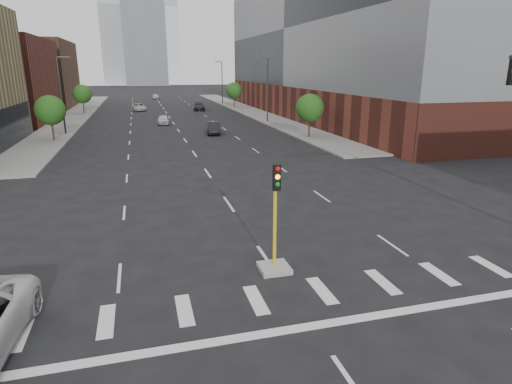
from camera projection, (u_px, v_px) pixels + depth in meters
name	position (u px, v px, depth m)	size (l,w,h in m)	color
sidewalk_left_far	(77.00, 114.00, 73.59)	(5.00, 92.00, 0.15)	gray
sidewalk_right_far	(246.00, 110.00, 81.15)	(5.00, 92.00, 0.15)	gray
building_left_far_b	(18.00, 74.00, 85.31)	(20.00, 24.00, 13.00)	brown
building_right_main	(354.00, 47.00, 68.76)	(24.00, 70.00, 22.00)	brown
tower_left	(124.00, 7.00, 200.77)	(22.00, 22.00, 70.00)	#B2B7BC
tower_right	(158.00, 8.00, 240.94)	(20.00, 20.00, 80.00)	#B2B7BC
tower_mid	(144.00, 34.00, 187.91)	(18.00, 18.00, 44.00)	slate
median_traffic_signal	(275.00, 248.00, 16.89)	(1.20, 1.20, 4.40)	#999993
streetlight_right_a	(267.00, 88.00, 61.76)	(1.60, 0.22, 9.07)	#2D2D30
streetlight_right_b	(222.00, 81.00, 94.18)	(1.60, 0.22, 9.07)	#2D2D30
streetlight_left	(62.00, 92.00, 50.38)	(1.60, 0.22, 9.07)	#2D2D30
tree_left_near	(50.00, 110.00, 46.05)	(3.20, 3.20, 4.85)	#382619
tree_left_far	(82.00, 94.00, 73.84)	(3.20, 3.20, 4.85)	#382619
tree_right_near	(310.00, 108.00, 48.47)	(3.20, 3.20, 4.85)	#382619
tree_right_far	(234.00, 90.00, 85.52)	(3.20, 3.20, 4.85)	#382619
car_near_left	(163.00, 120.00, 60.85)	(1.58, 3.93, 1.34)	silver
car_mid_right	(214.00, 128.00, 52.16)	(1.53, 4.39, 1.45)	black
car_far_left	(139.00, 107.00, 80.00)	(2.30, 4.99, 1.39)	#B3B3B3
car_deep_right	(199.00, 106.00, 80.82)	(2.06, 5.06, 1.47)	black
car_distant	(156.00, 96.00, 110.05)	(1.57, 3.89, 1.33)	silver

